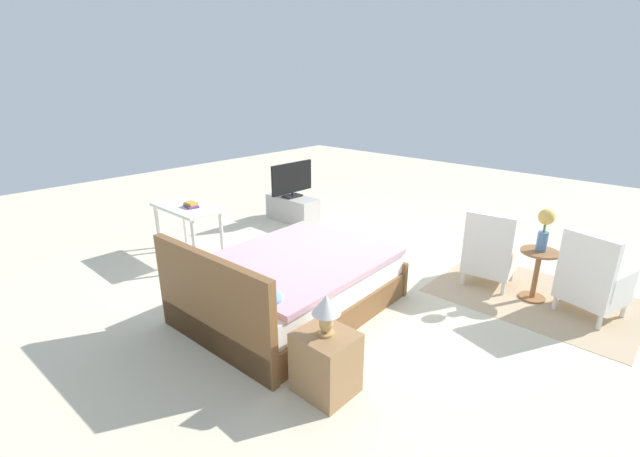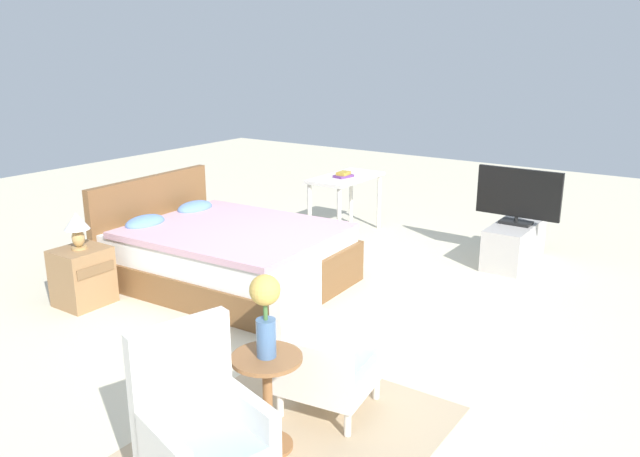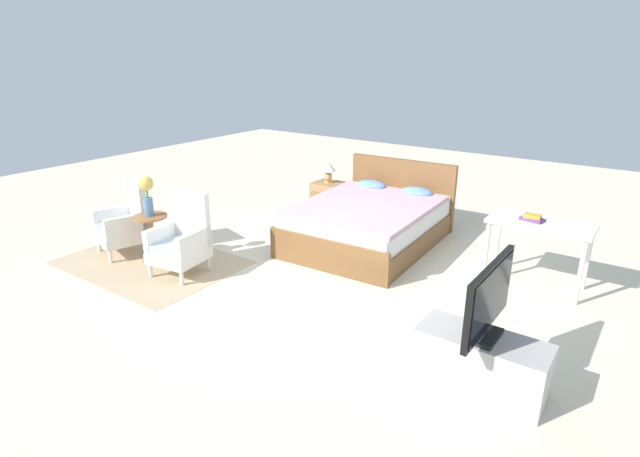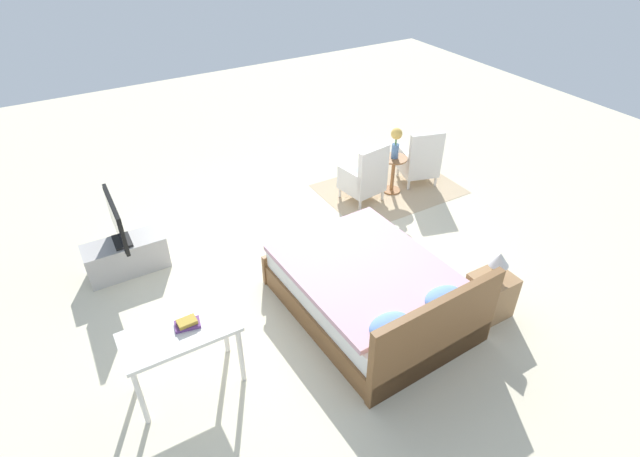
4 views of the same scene
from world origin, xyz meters
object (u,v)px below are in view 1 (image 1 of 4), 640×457
at_px(flower_vase, 545,226).
at_px(tv_stand, 293,209).
at_px(tv_flatscreen, 292,179).
at_px(bed, 289,285).
at_px(nightstand, 326,363).
at_px(book_stack, 191,205).
at_px(table_lamp, 326,309).
at_px(vanity_desk, 187,214).
at_px(armchair_by_window_right, 490,255).
at_px(armchair_by_window_left, 591,282).
at_px(side_table, 537,269).

height_order(flower_vase, tv_stand, flower_vase).
bearing_deg(tv_flatscreen, bed, 135.58).
height_order(nightstand, book_stack, book_stack).
distance_m(table_lamp, tv_stand, 4.39).
height_order(tv_flatscreen, vanity_desk, tv_flatscreen).
relative_size(armchair_by_window_right, flower_vase, 1.93).
height_order(tv_stand, vanity_desk, vanity_desk).
height_order(nightstand, table_lamp, table_lamp).
bearing_deg(armchair_by_window_left, tv_flatscreen, -1.38).
relative_size(tv_flatscreen, vanity_desk, 0.85).
height_order(armchair_by_window_left, tv_stand, armchair_by_window_left).
bearing_deg(tv_flatscreen, armchair_by_window_right, 178.17).
distance_m(table_lamp, book_stack, 3.22).
height_order(nightstand, vanity_desk, vanity_desk).
height_order(side_table, book_stack, book_stack).
distance_m(bed, tv_flatscreen, 3.10).
bearing_deg(armchair_by_window_left, flower_vase, 0.13).
xyz_separation_m(bed, armchair_by_window_left, (-2.37, -2.04, 0.08)).
bearing_deg(vanity_desk, bed, 177.96).
bearing_deg(bed, side_table, -132.07).
height_order(armchair_by_window_right, flower_vase, flower_vase).
relative_size(bed, flower_vase, 4.60).
height_order(armchair_by_window_right, tv_stand, armchair_by_window_right).
bearing_deg(vanity_desk, armchair_by_window_left, -156.19).
xyz_separation_m(armchair_by_window_left, nightstand, (1.24, 2.72, -0.12)).
xyz_separation_m(armchair_by_window_right, book_stack, (3.31, 1.94, 0.38)).
xyz_separation_m(armchair_by_window_right, vanity_desk, (3.39, 1.96, 0.24)).
bearing_deg(bed, armchair_by_window_left, -139.24).
relative_size(flower_vase, tv_flatscreen, 0.54).
height_order(bed, vanity_desk, bed).
bearing_deg(book_stack, armchair_by_window_right, -149.57).
distance_m(bed, side_table, 2.75).
height_order(vanity_desk, book_stack, book_stack).
bearing_deg(tv_flatscreen, tv_stand, 179.18).
relative_size(tv_stand, book_stack, 3.85).
relative_size(bed, book_stack, 8.81).
xyz_separation_m(table_lamp, tv_flatscreen, (3.32, -2.83, 0.01)).
relative_size(bed, vanity_desk, 2.11).
relative_size(table_lamp, book_stack, 1.32).
bearing_deg(armchair_by_window_right, flower_vase, -179.94).
xyz_separation_m(nightstand, tv_flatscreen, (3.32, -2.83, 0.48)).
bearing_deg(tv_stand, nightstand, 139.60).
xyz_separation_m(armchair_by_window_right, table_lamp, (0.18, 2.71, 0.35)).
relative_size(vanity_desk, book_stack, 4.17).
distance_m(armchair_by_window_left, tv_stand, 4.56).
bearing_deg(table_lamp, flower_vase, -104.68).
distance_m(bed, vanity_desk, 2.12).
relative_size(table_lamp, tv_flatscreen, 0.37).
height_order(flower_vase, book_stack, flower_vase).
bearing_deg(book_stack, nightstand, 166.13).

